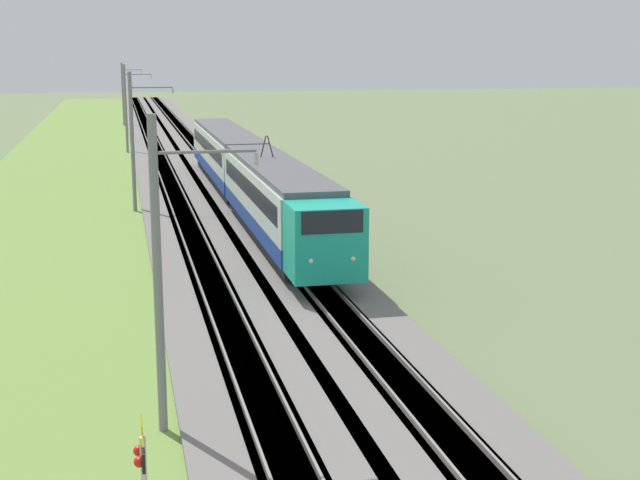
# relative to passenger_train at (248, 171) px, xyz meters

# --- Properties ---
(ballast_main) EXTENTS (240.00, 4.40, 0.30)m
(ballast_main) POSITION_rel_passenger_train_xyz_m (11.59, 3.94, -2.24)
(ballast_main) COLOR slate
(ballast_main) RESTS_ON ground
(ballast_adjacent) EXTENTS (240.00, 4.40, 0.30)m
(ballast_adjacent) POSITION_rel_passenger_train_xyz_m (11.59, 0.00, -2.24)
(ballast_adjacent) COLOR slate
(ballast_adjacent) RESTS_ON ground
(track_main) EXTENTS (240.00, 1.57, 0.45)m
(track_main) POSITION_rel_passenger_train_xyz_m (11.59, 3.94, -2.23)
(track_main) COLOR #4C4238
(track_main) RESTS_ON ground
(track_adjacent) EXTENTS (240.00, 1.57, 0.45)m
(track_adjacent) POSITION_rel_passenger_train_xyz_m (11.59, 0.00, -2.23)
(track_adjacent) COLOR #4C4238
(track_adjacent) RESTS_ON ground
(grass_verge) EXTENTS (240.00, 13.94, 0.12)m
(grass_verge) POSITION_rel_passenger_train_xyz_m (11.59, 10.21, -2.33)
(grass_verge) COLOR olive
(grass_verge) RESTS_ON ground
(passenger_train) EXTENTS (41.57, 2.84, 5.09)m
(passenger_train) POSITION_rel_passenger_train_xyz_m (0.00, 0.00, 0.00)
(passenger_train) COLOR #19A88E
(passenger_train) RESTS_ON ground
(crossing_signal_aux) EXTENTS (0.70, 0.23, 3.00)m
(crossing_signal_aux) POSITION_rel_passenger_train_xyz_m (-36.40, 7.12, -0.58)
(crossing_signal_aux) COLOR beige
(crossing_signal_aux) RESTS_ON ground
(catenary_mast_near) EXTENTS (0.22, 2.56, 7.84)m
(catenary_mast_near) POSITION_rel_passenger_train_xyz_m (-30.45, 6.45, 1.67)
(catenary_mast_near) COLOR slate
(catenary_mast_near) RESTS_ON ground
(catenary_mast_mid) EXTENTS (0.22, 2.56, 8.12)m
(catenary_mast_mid) POSITION_rel_passenger_train_xyz_m (1.06, 6.45, 1.81)
(catenary_mast_mid) COLOR slate
(catenary_mast_mid) RESTS_ON ground
(catenary_mast_far) EXTENTS (0.22, 2.56, 8.10)m
(catenary_mast_far) POSITION_rel_passenger_train_xyz_m (32.56, 6.45, 1.80)
(catenary_mast_far) COLOR slate
(catenary_mast_far) RESTS_ON ground
(catenary_mast_distant) EXTENTS (0.22, 2.56, 7.91)m
(catenary_mast_distant) POSITION_rel_passenger_train_xyz_m (64.06, 6.45, 1.71)
(catenary_mast_distant) COLOR slate
(catenary_mast_distant) RESTS_ON ground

